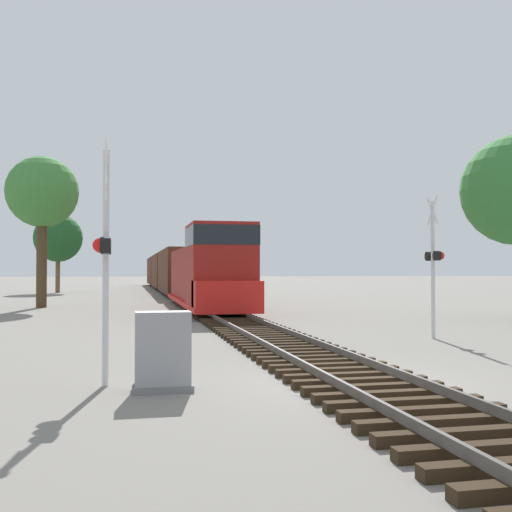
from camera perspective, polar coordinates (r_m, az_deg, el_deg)
name	(u,v)px	position (r m, az deg, el deg)	size (l,w,h in m)	color
ground_plane	(354,384)	(11.72, 9.34, -11.91)	(400.00, 400.00, 0.00)	slate
rail_track_bed	(354,377)	(11.69, 9.34, -11.26)	(2.60, 160.00, 0.31)	black
freight_train	(173,272)	(57.85, -7.96, -1.52)	(2.97, 66.27, 4.29)	maroon
crossing_signal_near	(104,250)	(11.49, -14.26, 0.60)	(0.33, 1.00, 4.56)	silver
crossing_signal_far	(434,259)	(19.69, 16.56, -0.28)	(0.43, 1.01, 4.50)	silver
relay_cabinet	(163,352)	(10.88, -8.87, -9.02)	(1.07, 0.56, 1.41)	slate
tree_mid_background	(42,194)	(36.98, -19.69, 5.62)	(4.12, 4.12, 8.76)	#473521
tree_deep_background	(58,238)	(60.28, -18.33, 1.62)	(4.58, 4.58, 7.54)	brown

